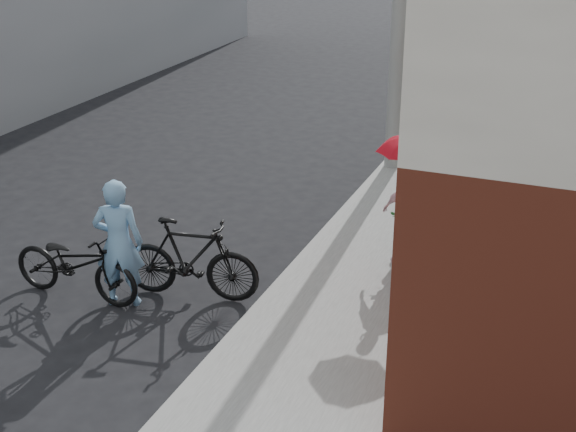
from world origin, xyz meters
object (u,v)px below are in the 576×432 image
Objects in this scene: bike_left at (75,264)px; planter at (410,250)px; kimono_woman at (406,217)px; officer at (119,243)px; bike_right at (190,259)px.

planter is (3.91, 2.70, -0.29)m from bike_left.
kimono_woman is 0.64m from planter.
officer is 0.93× the size of bike_right.
planter is at bearing -54.78° from bike_left.
officer is at bearing -120.84° from kimono_woman.
bike_left is (-0.65, -0.10, -0.38)m from officer.
bike_left is 1.02× the size of bike_right.
bike_right is at bearing -119.75° from kimono_woman.
planter is (0.03, 0.21, -0.60)m from kimono_woman.
bike_right is at bearing -66.78° from bike_left.
bike_right is (0.77, 0.50, -0.31)m from officer.
officer is 4.02m from kimono_woman.
bike_left is at bearing -145.41° from planter.
bike_left reaches higher than planter.
officer is 0.76m from bike_left.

